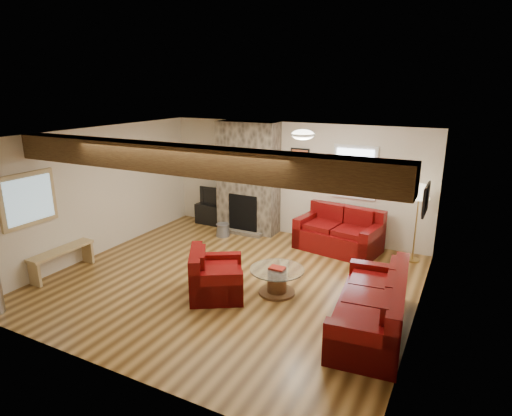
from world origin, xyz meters
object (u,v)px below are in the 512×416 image
at_px(sofa_three, 371,303).
at_px(television, 215,196).
at_px(tv_cabinet, 216,214).
at_px(floor_lamp, 419,196).
at_px(loveseat, 338,230).
at_px(armchair_red, 217,273).
at_px(coffee_table, 277,281).

height_order(sofa_three, television, television).
height_order(tv_cabinet, floor_lamp, floor_lamp).
xyz_separation_m(loveseat, tv_cabinet, (-3.13, 0.30, -0.19)).
height_order(armchair_red, television, television).
height_order(armchair_red, tv_cabinet, armchair_red).
height_order(television, floor_lamp, floor_lamp).
bearing_deg(sofa_three, loveseat, -160.92).
xyz_separation_m(armchair_red, coffee_table, (0.85, 0.47, -0.16)).
distance_m(loveseat, television, 3.16).
relative_size(coffee_table, floor_lamp, 0.58).
relative_size(sofa_three, coffee_table, 2.37).
bearing_deg(television, loveseat, -5.48).
xyz_separation_m(sofa_three, floor_lamp, (0.19, 2.81, 0.89)).
distance_m(coffee_table, floor_lamp, 3.19).
height_order(loveseat, coffee_table, loveseat).
bearing_deg(tv_cabinet, coffee_table, -42.75).
relative_size(tv_cabinet, floor_lamp, 0.65).
bearing_deg(armchair_red, coffee_table, -92.45).
relative_size(tv_cabinet, television, 1.28).
xyz_separation_m(loveseat, coffee_table, (-0.32, -2.30, -0.22)).
bearing_deg(loveseat, armchair_red, -103.41).
bearing_deg(coffee_table, loveseat, 82.06).
distance_m(armchair_red, tv_cabinet, 3.64).
height_order(armchair_red, floor_lamp, floor_lamp).
distance_m(tv_cabinet, floor_lamp, 4.70).
relative_size(sofa_three, loveseat, 1.28).
relative_size(coffee_table, television, 1.15).
bearing_deg(armchair_red, floor_lamp, -73.48).
height_order(armchair_red, coffee_table, armchair_red).
height_order(sofa_three, tv_cabinet, sofa_three).
relative_size(coffee_table, tv_cabinet, 0.90).
bearing_deg(sofa_three, tv_cabinet, -130.25).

